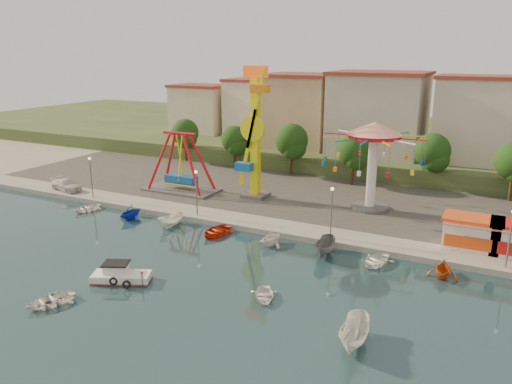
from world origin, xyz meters
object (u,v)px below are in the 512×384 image
Objects in this scene: wave_swinger at (374,146)px; kamikaze_tower at (255,136)px; cabin_motorboat at (120,276)px; rowboat_a at (264,295)px; pirate_ship_ride at (181,163)px; van at (66,185)px; skiff at (355,334)px.

kamikaze_tower is at bearing -172.19° from wave_swinger.
rowboat_a is (12.25, 2.60, -0.14)m from cabin_motorboat.
pirate_ship_ride is at bearing 111.33° from rowboat_a.
cabin_motorboat is at bearing 166.60° from rowboat_a.
kamikaze_tower is 3.18× the size of van.
pirate_ship_ride is 3.25× the size of rowboat_a.
pirate_ship_ride is 0.86× the size of wave_swinger.
van reaches higher than cabin_motorboat.
skiff reaches higher than rowboat_a.
cabin_motorboat is 30.12m from van.
cabin_motorboat is at bearing -66.33° from pirate_ship_ride.
kamikaze_tower is 3.19× the size of cabin_motorboat.
cabin_motorboat is at bearing 174.28° from skiff.
skiff is at bearing -77.49° from wave_swinger.
van reaches higher than rowboat_a.
rowboat_a is (22.82, -21.50, -4.08)m from pirate_ship_ride.
kamikaze_tower is 3.57× the size of skiff.
kamikaze_tower is 5.36× the size of rowboat_a.
van reaches higher than skiff.
van is at bearing 154.18° from skiff.
pirate_ship_ride is at bearing 137.30° from skiff.
kamikaze_tower is at bearing 123.97° from skiff.
rowboat_a is at bearing -43.30° from pirate_ship_ride.
wave_swinger reaches higher than pirate_ship_ride.
wave_swinger is 26.23m from rowboat_a.
van is at bearing -165.23° from wave_swinger.
van is (-45.05, 17.85, 0.46)m from skiff.
skiff is at bearing -38.50° from pirate_ship_ride.
cabin_motorboat is 1.00× the size of van.
van is at bearing -154.25° from pirate_ship_ride.
wave_swinger reaches higher than van.
cabin_motorboat is 1.68× the size of rowboat_a.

